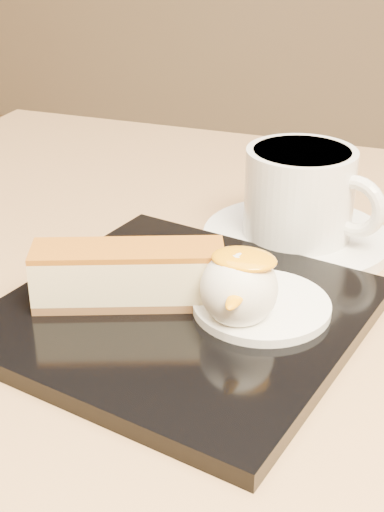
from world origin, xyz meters
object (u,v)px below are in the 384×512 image
at_px(cheesecake, 129,275).
at_px(saucer, 296,238).
at_px(table, 204,489).
at_px(ice_cream_scoop, 239,288).
at_px(coffee_cup, 302,192).
at_px(dessert_plate, 182,315).

xyz_separation_m(cheesecake, saucer, (0.08, 0.15, -0.03)).
bearing_deg(table, saucer, 76.45).
distance_m(table, ice_cream_scoop, 0.19).
bearing_deg(coffee_cup, saucer, -180.00).
bearing_deg(table, ice_cream_scoop, -30.08).
distance_m(dessert_plate, coffee_cup, 0.15).
xyz_separation_m(table, coffee_cup, (0.03, 0.13, 0.20)).
distance_m(cheesecake, saucer, 0.17).
relative_size(table, cheesecake, 6.27).
bearing_deg(coffee_cup, cheesecake, -102.97).
relative_size(cheesecake, ice_cream_scoop, 2.62).
xyz_separation_m(ice_cream_scoop, saucer, (0.00, 0.15, -0.03)).
bearing_deg(ice_cream_scoop, dessert_plate, 172.87).
xyz_separation_m(dessert_plate, coffee_cup, (0.05, 0.14, 0.04)).
xyz_separation_m(dessert_plate, saucer, (0.04, 0.14, -0.00)).
height_order(cheesecake, saucer, cheesecake).
bearing_deg(ice_cream_scoop, saucer, 88.11).
height_order(cheesecake, ice_cream_scoop, ice_cream_scoop).
xyz_separation_m(cheesecake, coffee_cup, (0.08, 0.15, 0.01)).
xyz_separation_m(ice_cream_scoop, coffee_cup, (0.01, 0.15, 0.01)).
height_order(table, cheesecake, cheesecake).
relative_size(ice_cream_scoop, saucer, 0.32).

